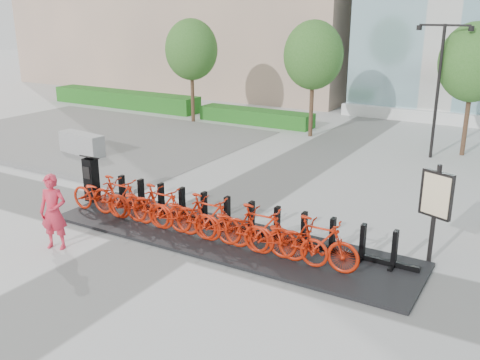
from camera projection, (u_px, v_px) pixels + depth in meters
The scene contains 24 objects.
ground at pixel (177, 234), 13.72m from camera, with size 120.00×120.00×0.00m, color #A8A8A8.
gravel_patch at pixel (94, 136), 24.31m from camera, with size 14.00×14.00×0.00m, color #4E4C48.
hedge_a at pixel (125, 99), 31.44m from camera, with size 10.00×1.40×0.90m, color #205217.
hedge_b at pixel (256, 117), 26.86m from camera, with size 6.00×1.20×0.70m, color #205217.
tree_0 at pixel (191, 50), 26.34m from camera, with size 2.60×2.60×5.10m.
tree_1 at pixel (313, 55), 23.19m from camera, with size 2.60×2.60×5.10m.
tree_2 at pixel (474, 63), 20.04m from camera, with size 2.60×2.60×5.10m.
streetlamp at pixel (439, 76), 19.85m from camera, with size 2.00×0.20×5.00m.
dock_pad at pixel (226, 239), 13.33m from camera, with size 9.60×2.40×0.08m, color black.
dock_rail_posts at pixel (238, 216), 13.55m from camera, with size 8.02×0.50×0.85m, color black, non-canonical shape.
bike_0 at pixel (100, 195), 14.76m from camera, with size 0.69×1.98×1.04m, color #AA1C07.
bike_1 at pixel (119, 198), 14.39m from camera, with size 0.54×1.92×1.16m, color #AA1C07.
bike_2 at pixel (140, 204), 14.06m from camera, with size 0.69×1.98×1.04m, color #AA1C07.
bike_3 at pixel (161, 207), 13.70m from camera, with size 0.54×1.92×1.16m, color #AA1C07.
bike_4 at pixel (184, 215), 13.36m from camera, with size 0.69×1.98×1.04m, color #AA1C07.
bike_5 at pixel (208, 218), 13.00m from camera, with size 0.54×1.92×1.16m, color #AA1C07.
bike_6 at pixel (233, 226), 12.67m from camera, with size 0.69×1.98×1.04m, color #AA1C07.
bike_7 at pixel (260, 230), 12.30m from camera, with size 0.54×1.92×1.16m, color #AA1C07.
bike_8 at pixel (288, 239), 11.97m from camera, with size 0.69×1.98×1.04m, color #AA1C07.
bike_9 at pixel (318, 243), 11.60m from camera, with size 0.54×1.92×1.16m, color #AA1C07.
kiosk at pixel (91, 179), 15.68m from camera, with size 0.44×0.37×1.42m.
worker_red at pixel (53, 212), 12.65m from camera, with size 0.67×0.44×1.84m, color red.
jersey_barrier at pixel (82, 144), 21.16m from camera, with size 2.17×0.59×0.84m, color gray.
map_sign at pixel (436, 199), 11.72m from camera, with size 0.74×0.38×2.31m.
Camera 1 is at (7.83, -10.06, 5.50)m, focal length 40.00 mm.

